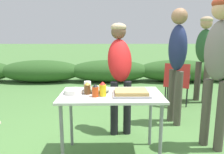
% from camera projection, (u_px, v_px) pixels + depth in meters
% --- Properties ---
extents(shrub_hedge, '(14.40, 0.90, 0.64)m').
position_uv_depth(shrub_hedge, '(110.00, 71.00, 6.39)').
color(shrub_hedge, '#2D5623').
rests_on(shrub_hedge, ground).
extents(folding_table, '(1.10, 0.64, 0.74)m').
position_uv_depth(folding_table, '(111.00, 101.00, 2.37)').
color(folding_table, silver).
rests_on(folding_table, ground).
extents(food_tray, '(0.39, 0.29, 0.06)m').
position_uv_depth(food_tray, '(131.00, 93.00, 2.30)').
color(food_tray, '#9E9EA3').
rests_on(food_tray, folding_table).
extents(plate_stack, '(0.21, 0.21, 0.05)m').
position_uv_depth(plate_stack, '(74.00, 91.00, 2.37)').
color(plate_stack, white).
rests_on(plate_stack, folding_table).
extents(mixing_bowl, '(0.23, 0.23, 0.07)m').
position_uv_depth(mixing_bowl, '(99.00, 89.00, 2.43)').
color(mixing_bowl, '#ADBC99').
rests_on(mixing_bowl, folding_table).
extents(paper_cup_stack, '(0.08, 0.08, 0.10)m').
position_uv_depth(paper_cup_stack, '(88.00, 86.00, 2.50)').
color(paper_cup_stack, white).
rests_on(paper_cup_stack, folding_table).
extents(beer_bottle, '(0.07, 0.07, 0.13)m').
position_uv_depth(beer_bottle, '(87.00, 88.00, 2.34)').
color(beer_bottle, brown).
rests_on(beer_bottle, folding_table).
extents(mustard_bottle, '(0.07, 0.07, 0.16)m').
position_uv_depth(mustard_bottle, '(103.00, 89.00, 2.26)').
color(mustard_bottle, yellow).
rests_on(mustard_bottle, folding_table).
extents(hot_sauce_bottle, '(0.07, 0.07, 0.13)m').
position_uv_depth(hot_sauce_bottle, '(95.00, 91.00, 2.24)').
color(hot_sauce_bottle, '#CC4214').
rests_on(hot_sauce_bottle, folding_table).
extents(standing_person_with_beanie, '(0.38, 0.48, 1.53)m').
position_uv_depth(standing_person_with_beanie, '(120.00, 65.00, 3.00)').
color(standing_person_with_beanie, black).
rests_on(standing_person_with_beanie, ground).
extents(standing_person_in_olive_jacket, '(0.32, 0.39, 1.75)m').
position_uv_depth(standing_person_in_olive_jacket, '(177.00, 55.00, 3.25)').
color(standing_person_in_olive_jacket, '#4C473D').
rests_on(standing_person_in_olive_jacket, ground).
extents(standing_person_in_navy_coat, '(0.39, 0.41, 1.78)m').
position_uv_depth(standing_person_in_navy_coat, '(219.00, 55.00, 2.49)').
color(standing_person_in_navy_coat, '#4C473D').
rests_on(standing_person_in_navy_coat, ground).
extents(standing_person_in_gray_fleece, '(0.42, 0.46, 1.72)m').
position_uv_depth(standing_person_in_gray_fleece, '(204.00, 50.00, 4.35)').
color(standing_person_in_gray_fleece, '#4C473D').
rests_on(standing_person_in_gray_fleece, ground).
extents(camp_chair_green_behind_table, '(0.64, 0.72, 0.83)m').
position_uv_depth(camp_chair_green_behind_table, '(177.00, 82.00, 4.25)').
color(camp_chair_green_behind_table, maroon).
rests_on(camp_chair_green_behind_table, ground).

